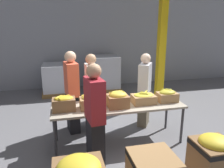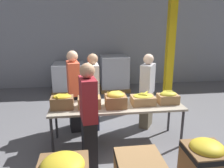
{
  "view_description": "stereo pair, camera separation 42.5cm",
  "coord_description": "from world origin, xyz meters",
  "px_view_note": "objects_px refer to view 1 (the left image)",
  "views": [
    {
      "loc": [
        -1.03,
        -3.81,
        2.29
      ],
      "look_at": [
        -0.06,
        0.3,
        1.13
      ],
      "focal_mm": 35.0,
      "sensor_mm": 36.0,
      "label": 1
    },
    {
      "loc": [
        -0.61,
        -3.89,
        2.29
      ],
      "look_at": [
        -0.06,
        0.3,
        1.13
      ],
      "focal_mm": 35.0,
      "sensor_mm": 36.0,
      "label": 2
    }
  ],
  "objects_px": {
    "banana_box_4": "(167,95)",
    "volunteer_0": "(72,93)",
    "banana_box_3": "(144,98)",
    "pallet_stack_0": "(105,74)",
    "pallet_stack_1": "(59,79)",
    "volunteer_2": "(144,91)",
    "donation_bin_2": "(212,162)",
    "banana_box_2": "(118,99)",
    "support_pillar": "(162,35)",
    "banana_box_1": "(91,101)",
    "sorting_table": "(118,108)",
    "volunteer_3": "(95,118)",
    "volunteer_1": "(92,93)",
    "banana_box_0": "(64,103)"
  },
  "relations": [
    {
      "from": "banana_box_3",
      "to": "volunteer_3",
      "type": "bearing_deg",
      "value": -149.51
    },
    {
      "from": "support_pillar",
      "to": "banana_box_1",
      "type": "bearing_deg",
      "value": -137.39
    },
    {
      "from": "banana_box_4",
      "to": "banana_box_3",
      "type": "bearing_deg",
      "value": 179.05
    },
    {
      "from": "banana_box_4",
      "to": "volunteer_0",
      "type": "bearing_deg",
      "value": 158.72
    },
    {
      "from": "banana_box_1",
      "to": "banana_box_3",
      "type": "xyz_separation_m",
      "value": [
        1.03,
        0.03,
        -0.03
      ]
    },
    {
      "from": "sorting_table",
      "to": "pallet_stack_0",
      "type": "bearing_deg",
      "value": 82.74
    },
    {
      "from": "banana_box_4",
      "to": "volunteer_2",
      "type": "distance_m",
      "value": 0.7
    },
    {
      "from": "banana_box_2",
      "to": "volunteer_0",
      "type": "height_order",
      "value": "volunteer_0"
    },
    {
      "from": "volunteer_0",
      "to": "volunteer_2",
      "type": "distance_m",
      "value": 1.62
    },
    {
      "from": "pallet_stack_0",
      "to": "support_pillar",
      "type": "bearing_deg",
      "value": -45.26
    },
    {
      "from": "volunteer_3",
      "to": "banana_box_1",
      "type": "bearing_deg",
      "value": -9.7
    },
    {
      "from": "volunteer_2",
      "to": "pallet_stack_1",
      "type": "xyz_separation_m",
      "value": [
        -1.9,
        2.97,
        -0.34
      ]
    },
    {
      "from": "banana_box_1",
      "to": "banana_box_3",
      "type": "height_order",
      "value": "banana_box_1"
    },
    {
      "from": "banana_box_4",
      "to": "banana_box_1",
      "type": "bearing_deg",
      "value": -179.16
    },
    {
      "from": "banana_box_1",
      "to": "support_pillar",
      "type": "relative_size",
      "value": 0.1
    },
    {
      "from": "banana_box_3",
      "to": "pallet_stack_1",
      "type": "bearing_deg",
      "value": 114.13
    },
    {
      "from": "banana_box_2",
      "to": "banana_box_3",
      "type": "xyz_separation_m",
      "value": [
        0.54,
        0.07,
        -0.05
      ]
    },
    {
      "from": "banana_box_3",
      "to": "pallet_stack_0",
      "type": "xyz_separation_m",
      "value": [
        -0.04,
        3.63,
        -0.29
      ]
    },
    {
      "from": "volunteer_1",
      "to": "volunteer_2",
      "type": "height_order",
      "value": "volunteer_1"
    },
    {
      "from": "support_pillar",
      "to": "volunteer_0",
      "type": "bearing_deg",
      "value": -151.45
    },
    {
      "from": "volunteer_2",
      "to": "donation_bin_2",
      "type": "height_order",
      "value": "volunteer_2"
    },
    {
      "from": "volunteer_3",
      "to": "banana_box_0",
      "type": "bearing_deg",
      "value": 30.59
    },
    {
      "from": "banana_box_0",
      "to": "support_pillar",
      "type": "bearing_deg",
      "value": 37.21
    },
    {
      "from": "banana_box_1",
      "to": "donation_bin_2",
      "type": "xyz_separation_m",
      "value": [
        1.46,
        -1.53,
        -0.47
      ]
    },
    {
      "from": "volunteer_3",
      "to": "pallet_stack_0",
      "type": "bearing_deg",
      "value": -20.26
    },
    {
      "from": "banana_box_2",
      "to": "donation_bin_2",
      "type": "bearing_deg",
      "value": -56.78
    },
    {
      "from": "banana_box_3",
      "to": "banana_box_4",
      "type": "relative_size",
      "value": 1.14
    },
    {
      "from": "pallet_stack_1",
      "to": "pallet_stack_0",
      "type": "bearing_deg",
      "value": 0.57
    },
    {
      "from": "banana_box_2",
      "to": "volunteer_0",
      "type": "distance_m",
      "value": 1.12
    },
    {
      "from": "donation_bin_2",
      "to": "pallet_stack_0",
      "type": "distance_m",
      "value": 5.21
    },
    {
      "from": "banana_box_3",
      "to": "volunteer_0",
      "type": "distance_m",
      "value": 1.52
    },
    {
      "from": "pallet_stack_0",
      "to": "banana_box_4",
      "type": "bearing_deg",
      "value": -81.48
    },
    {
      "from": "pallet_stack_0",
      "to": "sorting_table",
      "type": "bearing_deg",
      "value": -97.26
    },
    {
      "from": "banana_box_0",
      "to": "volunteer_1",
      "type": "distance_m",
      "value": 0.96
    },
    {
      "from": "volunteer_0",
      "to": "pallet_stack_0",
      "type": "relative_size",
      "value": 1.45
    },
    {
      "from": "banana_box_3",
      "to": "volunteer_2",
      "type": "relative_size",
      "value": 0.27
    },
    {
      "from": "volunteer_1",
      "to": "volunteer_3",
      "type": "distance_m",
      "value": 1.36
    },
    {
      "from": "volunteer_0",
      "to": "pallet_stack_0",
      "type": "distance_m",
      "value": 3.21
    },
    {
      "from": "volunteer_3",
      "to": "pallet_stack_0",
      "type": "relative_size",
      "value": 1.42
    },
    {
      "from": "banana_box_3",
      "to": "banana_box_1",
      "type": "bearing_deg",
      "value": -178.29
    },
    {
      "from": "sorting_table",
      "to": "banana_box_3",
      "type": "distance_m",
      "value": 0.53
    },
    {
      "from": "volunteer_1",
      "to": "support_pillar",
      "type": "distance_m",
      "value": 2.96
    },
    {
      "from": "sorting_table",
      "to": "banana_box_1",
      "type": "relative_size",
      "value": 6.06
    },
    {
      "from": "volunteer_1",
      "to": "pallet_stack_1",
      "type": "distance_m",
      "value": 2.99
    },
    {
      "from": "volunteer_2",
      "to": "support_pillar",
      "type": "xyz_separation_m",
      "value": [
        1.11,
        1.55,
        1.17
      ]
    },
    {
      "from": "banana_box_1",
      "to": "donation_bin_2",
      "type": "bearing_deg",
      "value": -46.19
    },
    {
      "from": "sorting_table",
      "to": "volunteer_2",
      "type": "height_order",
      "value": "volunteer_2"
    },
    {
      "from": "sorting_table",
      "to": "pallet_stack_0",
      "type": "relative_size",
      "value": 2.07
    },
    {
      "from": "banana_box_4",
      "to": "donation_bin_2",
      "type": "distance_m",
      "value": 1.62
    },
    {
      "from": "support_pillar",
      "to": "banana_box_4",
      "type": "bearing_deg",
      "value": -111.83
    }
  ]
}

